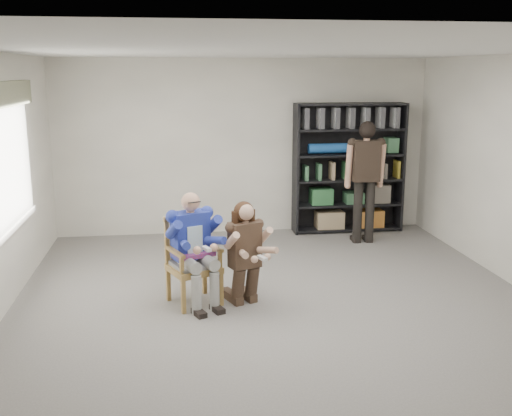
{
  "coord_description": "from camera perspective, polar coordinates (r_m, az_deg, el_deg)",
  "views": [
    {
      "loc": [
        -1.13,
        -6.06,
        2.59
      ],
      "look_at": [
        -0.2,
        0.6,
        1.05
      ],
      "focal_mm": 42.0,
      "sensor_mm": 36.0,
      "label": 1
    }
  ],
  "objects": [
    {
      "name": "room_shell",
      "position": [
        6.28,
        2.57,
        1.96
      ],
      "size": [
        6.0,
        7.0,
        2.8
      ],
      "primitive_type": null,
      "color": "beige",
      "rests_on": "ground"
    },
    {
      "name": "window_left",
      "position": [
        7.36,
        -22.26,
        4.44
      ],
      "size": [
        0.16,
        2.0,
        1.75
      ],
      "primitive_type": null,
      "color": "silver",
      "rests_on": "room_shell"
    },
    {
      "name": "bookshelf",
      "position": [
        9.88,
        8.81,
        3.77
      ],
      "size": [
        1.8,
        0.38,
        2.1
      ],
      "primitive_type": null,
      "color": "black",
      "rests_on": "floor"
    },
    {
      "name": "floor",
      "position": [
        6.69,
        2.44,
        -9.9
      ],
      "size": [
        6.0,
        7.0,
        0.01
      ],
      "primitive_type": "cube",
      "color": "slate",
      "rests_on": "ground"
    },
    {
      "name": "seated_man",
      "position": [
        6.76,
        -5.97,
        -3.87
      ],
      "size": [
        0.81,
        0.93,
        1.3
      ],
      "primitive_type": null,
      "rotation": [
        0.0,
        0.0,
        0.38
      ],
      "color": "navy",
      "rests_on": "floor"
    },
    {
      "name": "armchair",
      "position": [
        6.81,
        -5.94,
        -5.08
      ],
      "size": [
        0.74,
        0.73,
        1.0
      ],
      "primitive_type": null,
      "rotation": [
        0.0,
        0.0,
        0.38
      ],
      "color": "olive",
      "rests_on": "floor"
    },
    {
      "name": "standing_man",
      "position": [
        9.25,
        10.33,
        2.32
      ],
      "size": [
        0.57,
        0.32,
        1.86
      ],
      "primitive_type": null,
      "rotation": [
        0.0,
        0.0,
        -0.01
      ],
      "color": "black",
      "rests_on": "floor"
    },
    {
      "name": "kneeling_woman",
      "position": [
        6.71,
        -0.95,
        -4.43
      ],
      "size": [
        0.76,
        0.93,
        1.19
      ],
      "primitive_type": null,
      "rotation": [
        0.0,
        0.0,
        0.38
      ],
      "color": "#3D2D1F",
      "rests_on": "floor"
    }
  ]
}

